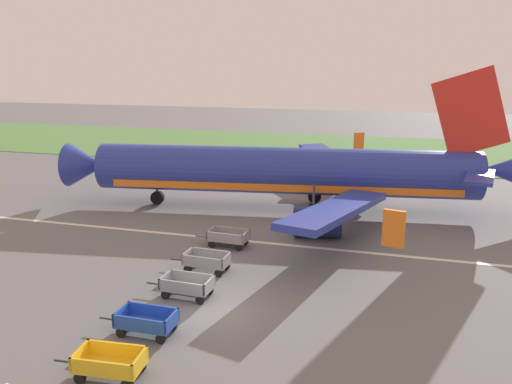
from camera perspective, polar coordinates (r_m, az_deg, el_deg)
The scene contains 9 objects.
ground_plane at distance 24.95m, azimuth -4.45°, elevation -13.15°, with size 220.00×220.00×0.00m, color slate.
grass_strip at distance 71.16m, azimuth 9.38°, elevation 4.71°, with size 220.00×28.00×0.06m, color #518442.
apron_stripe at distance 33.64m, azimuth 1.42°, elevation -5.71°, with size 120.00×0.36×0.01m, color silver.
airplane at distance 40.73m, azimuth 4.50°, elevation 2.23°, with size 37.63×30.32×11.34m.
baggage_cart_nearest at distance 20.77m, azimuth -15.99°, elevation -17.84°, with size 3.60×1.60×1.07m.
baggage_cart_second_in_row at distance 23.29m, azimuth -12.13°, elevation -13.88°, with size 3.55×1.41×1.07m.
baggage_cart_third_in_row at distance 26.30m, azimuth -7.68°, elevation -10.28°, with size 3.57×1.49×1.07m.
baggage_cart_fourth_in_row at distance 29.25m, azimuth -5.51°, elevation -7.64°, with size 3.58×1.52×1.07m.
baggage_cart_far_end at distance 32.96m, azimuth -3.13°, elevation -5.05°, with size 3.58×1.52×1.07m.
Camera 1 is at (7.88, -20.75, 11.40)m, focal length 35.94 mm.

